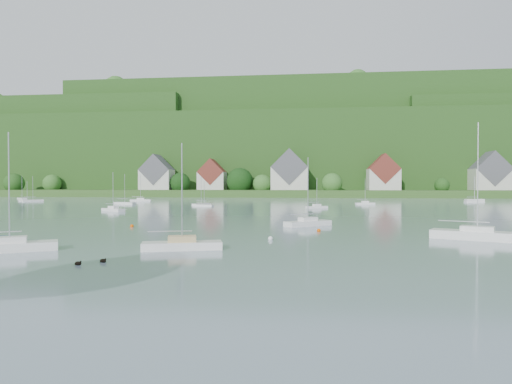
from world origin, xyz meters
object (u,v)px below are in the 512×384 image
near_sailboat_0 (10,246)px  near_sailboat_3 (308,222)px  near_sailboat_4 (477,234)px  near_sailboat_2 (182,244)px

near_sailboat_0 → near_sailboat_3: 34.88m
near_sailboat_4 → near_sailboat_0: bearing=-137.3°
near_sailboat_0 → near_sailboat_3: near_sailboat_0 is taller
near_sailboat_2 → near_sailboat_3: near_sailboat_3 is taller
near_sailboat_0 → near_sailboat_4: (40.77, 12.19, 0.06)m
near_sailboat_0 → near_sailboat_4: 42.56m
near_sailboat_0 → near_sailboat_4: near_sailboat_4 is taller
near_sailboat_3 → near_sailboat_4: (16.49, -12.84, 0.08)m
near_sailboat_2 → near_sailboat_4: (27.12, 9.63, 0.08)m
near_sailboat_2 → near_sailboat_4: bearing=4.2°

